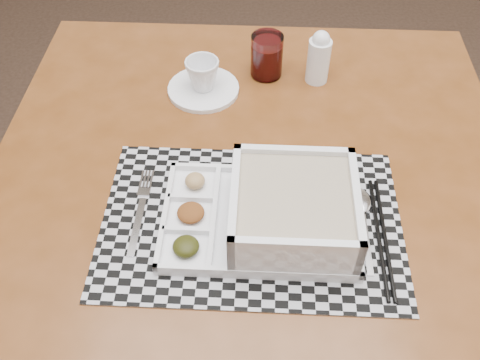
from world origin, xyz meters
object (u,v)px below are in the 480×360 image
object	(u,v)px
dining_table	(250,198)
cup	(203,74)
serving_tray	(284,213)
creamer_bottle	(319,57)
juice_glass	(267,57)

from	to	relation	value
dining_table	cup	distance (m)	0.28
serving_tray	cup	distance (m)	0.39
dining_table	creamer_bottle	xyz separation A→B (m)	(0.14, 0.27, 0.13)
cup	juice_glass	size ratio (longest dim) A/B	0.75
juice_glass	creamer_bottle	size ratio (longest dim) A/B	0.79
serving_tray	juice_glass	distance (m)	0.42
serving_tray	dining_table	bearing A→B (deg)	111.65
cup	dining_table	bearing A→B (deg)	-70.89
cup	creamer_bottle	world-z (taller)	creamer_bottle
creamer_bottle	serving_tray	bearing A→B (deg)	-103.03
serving_tray	creamer_bottle	size ratio (longest dim) A/B	2.77
dining_table	creamer_bottle	bearing A→B (deg)	62.28
serving_tray	juice_glass	size ratio (longest dim) A/B	3.50
cup	creamer_bottle	bearing A→B (deg)	5.60
juice_glass	creamer_bottle	distance (m)	0.11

